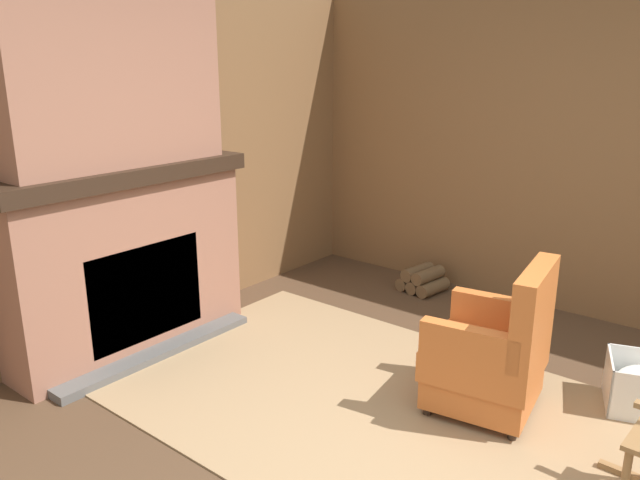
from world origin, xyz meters
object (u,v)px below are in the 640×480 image
object	(u,v)px
firewood_stack	(423,280)
decorative_plate_on_mantel	(99,145)
storage_case	(192,143)
oil_lamp_vase	(32,163)
armchair	(492,356)

from	to	relation	value
firewood_stack	decorative_plate_on_mantel	distance (m)	2.98
firewood_stack	storage_case	distance (m)	2.37
decorative_plate_on_mantel	oil_lamp_vase	bearing A→B (deg)	-87.61
storage_case	oil_lamp_vase	bearing A→B (deg)	-90.00
storage_case	decorative_plate_on_mantel	distance (m)	0.77
oil_lamp_vase	decorative_plate_on_mantel	bearing A→B (deg)	92.39
armchair	storage_case	size ratio (longest dim) A/B	4.04
armchair	oil_lamp_vase	size ratio (longest dim) A/B	3.75
oil_lamp_vase	decorative_plate_on_mantel	distance (m)	0.48
armchair	oil_lamp_vase	world-z (taller)	oil_lamp_vase
armchair	oil_lamp_vase	bearing A→B (deg)	21.24
firewood_stack	oil_lamp_vase	world-z (taller)	oil_lamp_vase
firewood_stack	storage_case	world-z (taller)	storage_case
storage_case	firewood_stack	bearing A→B (deg)	55.47
firewood_stack	storage_case	xyz separation A→B (m)	(-1.12, -1.63, 1.31)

